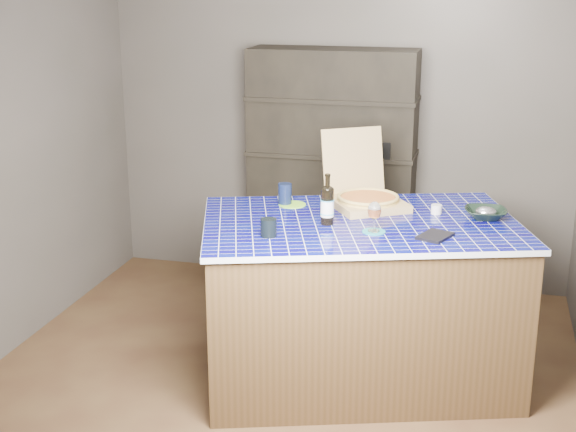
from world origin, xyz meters
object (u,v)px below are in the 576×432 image
(wine_glass, at_px, (374,211))
(dvd_case, at_px, (435,236))
(mead_bottle, at_px, (327,205))
(bowl, at_px, (486,214))
(kitchen_island, at_px, (359,300))
(pizza_box, at_px, (366,197))

(wine_glass, bearing_deg, dvd_case, -1.67)
(mead_bottle, distance_m, bowl, 0.92)
(wine_glass, xyz_separation_m, dvd_case, (0.33, -0.01, -0.11))
(wine_glass, relative_size, dvd_case, 0.85)
(dvd_case, bearing_deg, wine_glass, -159.06)
(dvd_case, bearing_deg, bowl, 81.49)
(kitchen_island, xyz_separation_m, bowl, (0.68, 0.22, 0.51))
(kitchen_island, relative_size, mead_bottle, 7.02)
(kitchen_island, xyz_separation_m, mead_bottle, (-0.17, -0.10, 0.60))
(pizza_box, xyz_separation_m, dvd_case, (0.45, -0.49, -0.05))
(pizza_box, relative_size, mead_bottle, 2.16)
(wine_glass, xyz_separation_m, bowl, (0.58, 0.41, -0.09))
(mead_bottle, xyz_separation_m, wine_glass, (0.27, -0.08, 0.00))
(pizza_box, bearing_deg, mead_bottle, -143.92)
(mead_bottle, bearing_deg, pizza_box, 68.91)
(dvd_case, height_order, bowl, bowl)
(pizza_box, height_order, wine_glass, pizza_box)
(mead_bottle, distance_m, dvd_case, 0.62)
(bowl, bearing_deg, dvd_case, -121.11)
(kitchen_island, bearing_deg, pizza_box, 75.52)
(wine_glass, distance_m, dvd_case, 0.35)
(mead_bottle, relative_size, wine_glass, 1.74)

